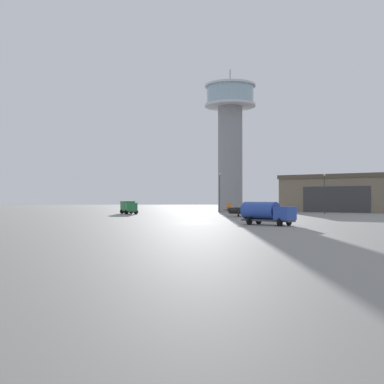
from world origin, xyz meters
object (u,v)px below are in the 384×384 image
Objects in this scene: control_tower at (230,131)px; truck_fuel_tanker_blue at (266,212)px; truck_box_green at (129,207)px; light_post_east at (324,190)px; light_post_west at (220,189)px; airplane_black at (242,210)px.

truck_fuel_tanker_blue is at bearing -86.17° from control_tower.
truck_box_green is at bearing 160.79° from truck_fuel_tanker_blue.
light_post_west is at bearing 169.82° from light_post_east.
light_post_west reaches higher than truck_fuel_tanker_blue.
light_post_east is at bearing 74.06° from airplane_black.
truck_box_green is at bearing -176.72° from airplane_black.
control_tower is 5.25× the size of truck_fuel_tanker_blue.
control_tower is 3.90× the size of light_post_west.
truck_fuel_tanker_blue is 48.50m from light_post_west.
light_post_west is (-2.56, -11.71, -15.04)m from control_tower.
airplane_black is 1.14× the size of truck_fuel_tanker_blue.
airplane_black is at bearing -77.62° from light_post_west.
control_tower is at bearing 127.18° from airplane_black.
control_tower reaches higher than truck_fuel_tanker_blue.
truck_box_green is (-24.50, 14.53, 0.41)m from airplane_black.
airplane_black is at bearing 35.10° from truck_box_green.
airplane_black is at bearing -139.89° from light_post_east.
truck_fuel_tanker_blue is 0.79× the size of light_post_east.
truck_fuel_tanker_blue is at bearing -51.56° from airplane_black.
truck_fuel_tanker_blue reaches higher than airplane_black.
light_post_east is at bearing 67.25° from truck_box_green.
truck_box_green is 21.19m from light_post_west.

